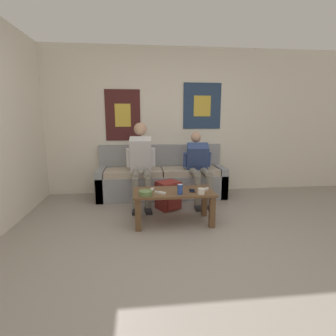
{
  "coord_description": "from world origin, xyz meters",
  "views": [
    {
      "loc": [
        -0.49,
        -2.27,
        1.37
      ],
      "look_at": [
        -0.09,
        1.37,
        0.65
      ],
      "focal_mm": 28.0,
      "sensor_mm": 36.0,
      "label": 1
    }
  ],
  "objects": [
    {
      "name": "drink_can_blue",
      "position": [
        -0.01,
        0.8,
        0.49
      ],
      "size": [
        0.07,
        0.07,
        0.12
      ],
      "color": "#28479E",
      "rests_on": "coffee_table"
    },
    {
      "name": "ceramic_bowl",
      "position": [
        -0.43,
        0.8,
        0.46
      ],
      "size": [
        0.17,
        0.17,
        0.06
      ],
      "color": "#607F47",
      "rests_on": "coffee_table"
    },
    {
      "name": "pillar_candle",
      "position": [
        0.25,
        0.77,
        0.47
      ],
      "size": [
        0.09,
        0.09,
        0.08
      ],
      "color": "silver",
      "rests_on": "coffee_table"
    },
    {
      "name": "cell_phone",
      "position": [
        0.17,
        0.92,
        0.43
      ],
      "size": [
        0.08,
        0.14,
        0.01
      ],
      "color": "black",
      "rests_on": "coffee_table"
    },
    {
      "name": "coffee_table",
      "position": [
        -0.07,
        0.95,
        0.34
      ],
      "size": [
        1.03,
        0.51,
        0.43
      ],
      "color": "brown",
      "rests_on": "ground_plane"
    },
    {
      "name": "person_seated_adult",
      "position": [
        -0.47,
        1.82,
        0.69
      ],
      "size": [
        0.47,
        0.91,
        1.27
      ],
      "color": "gray",
      "rests_on": "ground_plane"
    },
    {
      "name": "game_controller_far_center",
      "position": [
        -0.35,
        0.98,
        0.44
      ],
      "size": [
        0.07,
        0.15,
        0.03
      ],
      "color": "white",
      "rests_on": "coffee_table"
    },
    {
      "name": "couch",
      "position": [
        -0.12,
        2.14,
        0.3
      ],
      "size": [
        2.16,
        0.65,
        0.88
      ],
      "color": "gray",
      "rests_on": "ground_plane"
    },
    {
      "name": "backpack",
      "position": [
        -0.07,
        1.48,
        0.2
      ],
      "size": [
        0.4,
        0.39,
        0.42
      ],
      "color": "maroon",
      "rests_on": "ground_plane"
    },
    {
      "name": "person_seated_teen",
      "position": [
        0.45,
        1.82,
        0.61
      ],
      "size": [
        0.47,
        0.87,
        1.12
      ],
      "color": "gray",
      "rests_on": "ground_plane"
    },
    {
      "name": "ground_plane",
      "position": [
        0.0,
        0.0,
        0.0
      ],
      "size": [
        18.0,
        18.0,
        0.0
      ],
      "primitive_type": "plane",
      "color": "gray"
    },
    {
      "name": "game_controller_near_left",
      "position": [
        -0.25,
        0.85,
        0.44
      ],
      "size": [
        0.14,
        0.1,
        0.03
      ],
      "color": "white",
      "rests_on": "coffee_table"
    },
    {
      "name": "wall_back",
      "position": [
        -0.0,
        2.46,
        1.28
      ],
      "size": [
        10.0,
        0.07,
        2.55
      ],
      "color": "silver",
      "rests_on": "ground_plane"
    },
    {
      "name": "game_controller_near_right",
      "position": [
        0.34,
        0.92,
        0.44
      ],
      "size": [
        0.12,
        0.13,
        0.03
      ],
      "color": "white",
      "rests_on": "coffee_table"
    }
  ]
}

